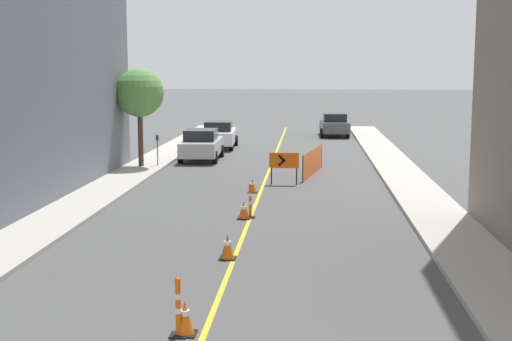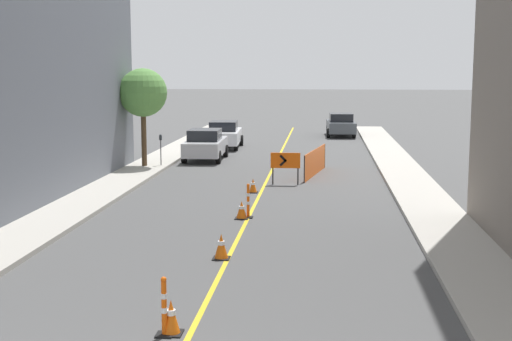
# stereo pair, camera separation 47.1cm
# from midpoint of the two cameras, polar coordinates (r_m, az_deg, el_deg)

# --- Properties ---
(lane_stripe) EXTENTS (0.12, 51.10, 0.01)m
(lane_stripe) POSITION_cam_midpoint_polar(r_m,az_deg,el_deg) (30.82, 0.41, -0.49)
(lane_stripe) COLOR gold
(lane_stripe) RESTS_ON ground_plane
(sidewalk_left) EXTENTS (1.96, 51.10, 0.14)m
(sidewalk_left) POSITION_cam_midpoint_polar(r_m,az_deg,el_deg) (31.75, -10.23, -0.25)
(sidewalk_left) COLOR #ADA89E
(sidewalk_left) RESTS_ON ground_plane
(sidewalk_right) EXTENTS (1.96, 51.10, 0.14)m
(sidewalk_right) POSITION_cam_midpoint_polar(r_m,az_deg,el_deg) (30.98, 11.32, -0.49)
(sidewalk_right) COLOR #ADA89E
(sidewalk_right) RESTS_ON ground_plane
(traffic_cone_second) EXTENTS (0.40, 0.40, 0.63)m
(traffic_cone_second) POSITION_cam_midpoint_polar(r_m,az_deg,el_deg) (12.92, -6.77, -11.62)
(traffic_cone_second) COLOR black
(traffic_cone_second) RESTS_ON ground_plane
(traffic_cone_third) EXTENTS (0.42, 0.42, 0.63)m
(traffic_cone_third) POSITION_cam_midpoint_polar(r_m,az_deg,el_deg) (17.66, -3.06, -6.11)
(traffic_cone_third) COLOR black
(traffic_cone_third) RESTS_ON ground_plane
(traffic_cone_fourth) EXTENTS (0.42, 0.42, 0.56)m
(traffic_cone_fourth) POSITION_cam_midpoint_polar(r_m,az_deg,el_deg) (22.26, -1.59, -3.19)
(traffic_cone_fourth) COLOR black
(traffic_cone_fourth) RESTS_ON ground_plane
(traffic_cone_fifth) EXTENTS (0.37, 0.37, 0.54)m
(traffic_cone_fifth) POSITION_cam_midpoint_polar(r_m,az_deg,el_deg) (26.87, -0.78, -1.22)
(traffic_cone_fifth) COLOR black
(traffic_cone_fifth) RESTS_ON ground_plane
(delineator_post_front) EXTENTS (0.30, 0.30, 1.08)m
(delineator_post_front) POSITION_cam_midpoint_polar(r_m,az_deg,el_deg) (12.80, -7.31, -11.11)
(delineator_post_front) COLOR black
(delineator_post_front) RESTS_ON ground_plane
(delineator_post_rear) EXTENTS (0.29, 0.29, 1.09)m
(delineator_post_rear) POSITION_cam_midpoint_polar(r_m,az_deg,el_deg) (22.35, -1.08, -2.64)
(delineator_post_rear) COLOR black
(delineator_post_rear) RESTS_ON ground_plane
(arrow_barricade_primary) EXTENTS (1.19, 0.08, 1.30)m
(arrow_barricade_primary) POSITION_cam_midpoint_polar(r_m,az_deg,el_deg) (28.61, 1.79, 0.71)
(arrow_barricade_primary) COLOR #EF560C
(arrow_barricade_primary) RESTS_ON ground_plane
(safety_mesh_fence) EXTENTS (0.88, 4.68, 1.13)m
(safety_mesh_fence) POSITION_cam_midpoint_polar(r_m,az_deg,el_deg) (31.43, 4.13, 0.69)
(safety_mesh_fence) COLOR #EF560C
(safety_mesh_fence) RESTS_ON ground_plane
(parked_car_curb_near) EXTENTS (1.94, 4.33, 1.59)m
(parked_car_curb_near) POSITION_cam_midpoint_polar(r_m,az_deg,el_deg) (36.35, -4.76, 2.08)
(parked_car_curb_near) COLOR #B7B7BC
(parked_car_curb_near) RESTS_ON ground_plane
(parked_car_curb_mid) EXTENTS (2.02, 4.39, 1.59)m
(parked_car_curb_mid) POSITION_cam_midpoint_polar(r_m,az_deg,el_deg) (41.78, -3.30, 2.89)
(parked_car_curb_mid) COLOR silver
(parked_car_curb_mid) RESTS_ON ground_plane
(parked_car_curb_far) EXTENTS (1.98, 4.37, 1.59)m
(parked_car_curb_far) POSITION_cam_midpoint_polar(r_m,az_deg,el_deg) (49.30, 6.02, 3.68)
(parked_car_curb_far) COLOR #474C51
(parked_car_curb_far) RESTS_ON ground_plane
(parking_meter_far_curb) EXTENTS (0.12, 0.11, 1.46)m
(parking_meter_far_curb) POSITION_cam_midpoint_polar(r_m,az_deg,el_deg) (33.62, -8.29, 2.14)
(parking_meter_far_curb) COLOR #4C4C51
(parking_meter_far_curb) RESTS_ON sidewalk_left
(street_tree_left_near) EXTENTS (2.23, 2.23, 4.52)m
(street_tree_left_near) POSITION_cam_midpoint_polar(r_m,az_deg,el_deg) (33.37, -9.70, 6.11)
(street_tree_left_near) COLOR #4C3823
(street_tree_left_near) RESTS_ON sidewalk_left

